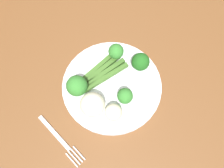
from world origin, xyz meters
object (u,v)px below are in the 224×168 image
at_px(broccoli_back_right, 116,52).
at_px(fork, 61,140).
at_px(broccoli_front, 125,96).
at_px(plate, 112,86).
at_px(dining_table, 118,91).
at_px(cauliflower_mid, 93,105).
at_px(broccoli_left, 140,62).
at_px(broccoli_near_center, 77,86).
at_px(asparagus_bundle, 100,73).
at_px(cauliflower_right, 113,112).

distance_m(broccoli_back_right, fork, 0.28).
bearing_deg(broccoli_front, plate, -99.05).
bearing_deg(fork, dining_table, 93.18).
xyz_separation_m(plate, cauliflower_mid, (0.08, 0.01, 0.04)).
height_order(broccoli_back_right, broccoli_left, broccoli_left).
height_order(broccoli_near_center, broccoli_back_right, broccoli_near_center).
relative_size(dining_table, broccoli_near_center, 21.13).
bearing_deg(broccoli_back_right, fork, 11.80).
height_order(broccoli_near_center, cauliflower_mid, broccoli_near_center).
distance_m(broccoli_near_center, broccoli_back_right, 0.15).
bearing_deg(asparagus_bundle, broccoli_front, -88.05).
bearing_deg(broccoli_back_right, cauliflower_right, 40.58).
height_order(dining_table, plate, plate).
bearing_deg(broccoli_left, cauliflower_mid, -3.37).
bearing_deg(dining_table, plate, 1.02).
bearing_deg(asparagus_bundle, dining_table, -48.19).
distance_m(asparagus_bundle, broccoli_back_right, 0.07).
bearing_deg(broccoli_front, broccoli_back_right, -127.23).
distance_m(broccoli_front, cauliflower_right, 0.05).
bearing_deg(plate, asparagus_bundle, -91.40).
distance_m(broccoli_near_center, fork, 0.14).
bearing_deg(broccoli_left, broccoli_near_center, -23.72).
distance_m(cauliflower_right, cauliflower_mid, 0.06).
xyz_separation_m(broccoli_back_right, cauliflower_right, (0.13, 0.11, -0.01)).
bearing_deg(fork, cauliflower_right, 70.00).
relative_size(broccoli_left, cauliflower_mid, 0.94).
distance_m(plate, asparagus_bundle, 0.05).
xyz_separation_m(broccoli_near_center, fork, (0.12, 0.06, -0.05)).
relative_size(broccoli_left, fork, 0.36).
bearing_deg(broccoli_back_right, asparagus_bundle, 5.08).
xyz_separation_m(broccoli_near_center, cauliflower_mid, (0.01, 0.06, -0.01)).
xyz_separation_m(dining_table, broccoli_back_right, (-0.04, -0.05, 0.14)).
bearing_deg(cauliflower_right, broccoli_back_right, -139.42).
xyz_separation_m(plate, broccoli_back_right, (-0.07, -0.05, 0.04)).
distance_m(broccoli_near_center, cauliflower_mid, 0.06).
height_order(broccoli_back_right, broccoli_front, broccoli_back_right).
bearing_deg(dining_table, broccoli_back_right, -128.10).
distance_m(dining_table, fork, 0.25).
distance_m(broccoli_near_center, broccoli_front, 0.13).
bearing_deg(fork, cauliflower_mid, 89.11).
relative_size(broccoli_back_right, broccoli_front, 1.05).
xyz_separation_m(dining_table, broccoli_left, (-0.06, 0.02, 0.15)).
xyz_separation_m(broccoli_front, cauliflower_mid, (0.07, -0.04, 0.00)).
relative_size(asparagus_bundle, cauliflower_right, 3.49).
distance_m(cauliflower_mid, fork, 0.12).
height_order(dining_table, cauliflower_right, cauliflower_right).
bearing_deg(cauliflower_right, asparagus_bundle, -119.69).
relative_size(plate, broccoli_back_right, 5.16).
bearing_deg(broccoli_front, broccoli_left, -161.46).
xyz_separation_m(plate, broccoli_left, (-0.09, 0.02, 0.04)).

